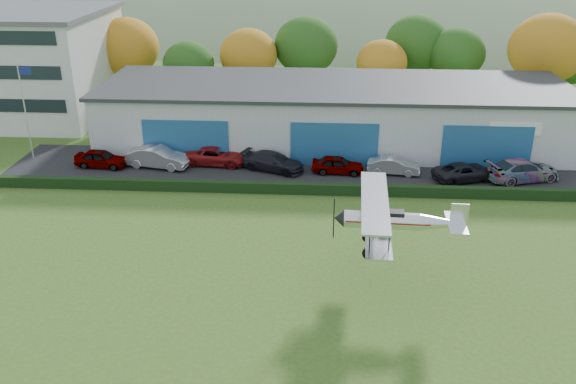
# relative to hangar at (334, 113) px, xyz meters

# --- Properties ---
(ground) EXTENTS (300.00, 300.00, 0.00)m
(ground) POSITION_rel_hangar_xyz_m (-5.00, -27.98, -2.66)
(ground) COLOR #32581C
(ground) RESTS_ON ground
(apron) EXTENTS (48.00, 9.00, 0.05)m
(apron) POSITION_rel_hangar_xyz_m (-2.00, -6.98, -2.63)
(apron) COLOR black
(apron) RESTS_ON ground
(hedge) EXTENTS (46.00, 0.60, 0.80)m
(hedge) POSITION_rel_hangar_xyz_m (-2.00, -11.78, -2.26)
(hedge) COLOR black
(hedge) RESTS_ON ground
(hangar) EXTENTS (40.60, 12.60, 5.30)m
(hangar) POSITION_rel_hangar_xyz_m (0.00, 0.00, 0.00)
(hangar) COLOR #B2B7BC
(hangar) RESTS_ON ground
(office_block) EXTENTS (20.60, 15.60, 10.40)m
(office_block) POSITION_rel_hangar_xyz_m (-33.00, 7.02, 2.56)
(office_block) COLOR silver
(office_block) RESTS_ON ground
(flagpole) EXTENTS (1.05, 0.10, 8.00)m
(flagpole) POSITION_rel_hangar_xyz_m (-24.88, -5.98, 2.13)
(flagpole) COLOR silver
(flagpole) RESTS_ON ground
(tree_belt) EXTENTS (75.70, 13.22, 10.12)m
(tree_belt) POSITION_rel_hangar_xyz_m (-4.15, 12.64, 2.95)
(tree_belt) COLOR #3D2614
(tree_belt) RESTS_ON ground
(distant_hills) EXTENTS (430.00, 196.00, 56.00)m
(distant_hills) POSITION_rel_hangar_xyz_m (-9.38, 112.02, -15.70)
(distant_hills) COLOR #4C6642
(distant_hills) RESTS_ON ground
(car_0) EXTENTS (4.32, 2.08, 1.42)m
(car_0) POSITION_rel_hangar_xyz_m (-18.62, -7.54, -1.90)
(car_0) COLOR gray
(car_0) RESTS_ON apron
(car_1) EXTENTS (5.32, 2.68, 1.67)m
(car_1) POSITION_rel_hangar_xyz_m (-14.05, -7.28, -1.77)
(car_1) COLOR silver
(car_1) RESTS_ON apron
(car_2) EXTENTS (5.36, 2.79, 1.44)m
(car_2) POSITION_rel_hangar_xyz_m (-9.51, -6.32, -1.89)
(car_2) COLOR maroon
(car_2) RESTS_ON apron
(car_3) EXTENTS (5.40, 3.70, 1.45)m
(car_3) POSITION_rel_hangar_xyz_m (-4.78, -7.42, -1.88)
(car_3) COLOR black
(car_3) RESTS_ON apron
(car_4) EXTENTS (4.13, 1.87, 1.37)m
(car_4) POSITION_rel_hangar_xyz_m (0.30, -7.69, -1.92)
(car_4) COLOR gray
(car_4) RESTS_ON apron
(car_5) EXTENTS (4.21, 1.87, 1.34)m
(car_5) POSITION_rel_hangar_xyz_m (4.65, -7.55, -1.94)
(car_5) COLOR silver
(car_5) RESTS_ON apron
(car_6) EXTENTS (5.30, 3.77, 1.34)m
(car_6) POSITION_rel_hangar_xyz_m (9.89, -8.56, -1.94)
(car_6) COLOR black
(car_6) RESTS_ON apron
(car_7) EXTENTS (6.11, 3.95, 1.65)m
(car_7) POSITION_rel_hangar_xyz_m (14.29, -8.32, -1.78)
(car_7) COLOR gray
(car_7) RESTS_ON apron
(biplane) EXTENTS (6.90, 7.88, 2.95)m
(biplane) POSITION_rel_hangar_xyz_m (2.90, -23.68, 1.25)
(biplane) COLOR silver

